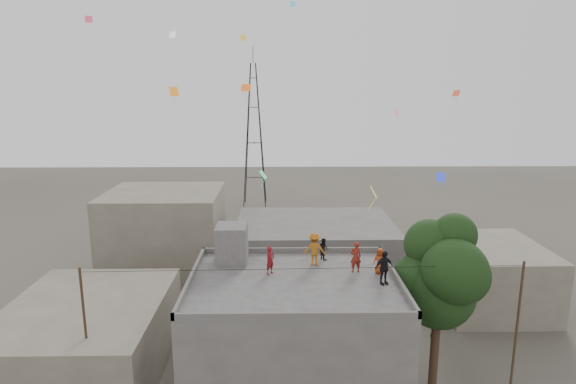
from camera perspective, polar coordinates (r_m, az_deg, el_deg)
name	(u,v)px	position (r m, az deg, el deg)	size (l,w,h in m)	color
main_building	(294,338)	(24.77, 0.69, -16.97)	(10.00, 8.00, 6.10)	#54514E
parapet	(294,278)	(23.36, 0.71, -10.12)	(10.00, 8.00, 0.30)	#54514E
stair_head_box	(232,244)	(25.62, -6.66, -6.10)	(1.60, 1.80, 2.00)	#54514E
neighbor_west	(87,339)	(28.94, -22.69, -15.76)	(8.00, 10.00, 4.00)	#686152
neighbor_north	(314,253)	(37.86, 3.16, -7.19)	(12.00, 9.00, 5.00)	#54514E
neighbor_northwest	(166,233)	(40.45, -14.31, -4.78)	(9.00, 8.00, 7.00)	#686152
neighbor_east	(488,275)	(37.14, 22.66, -9.07)	(7.00, 8.00, 4.40)	#686152
tree	(443,275)	(25.26, 17.85, -9.33)	(4.90, 4.60, 9.10)	black
utility_line	(305,337)	(23.32, 2.06, -16.80)	(20.12, 0.62, 7.40)	black
transmission_tower	(254,135)	(61.96, -4.04, 6.72)	(2.97, 2.97, 20.01)	black
person_red_adult	(356,257)	(24.41, 8.02, -7.63)	(0.57, 0.38, 1.57)	maroon
person_orange_child	(380,261)	(24.47, 10.82, -8.04)	(0.63, 0.41, 1.29)	#9D3811
person_dark_child	(323,249)	(26.04, 4.22, -6.71)	(0.57, 0.44, 1.17)	black
person_dark_adult	(384,268)	(23.19, 11.30, -8.79)	(0.95, 0.40, 1.62)	black
person_orange_adult	(314,249)	(25.07, 3.14, -6.78)	(1.12, 0.64, 1.73)	#A75C13
person_red_child	(270,260)	(23.99, -2.13, -8.09)	(0.51, 0.34, 1.40)	maroon
kites	(300,94)	(27.29, 1.45, 11.50)	(20.79, 19.16, 12.87)	orange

